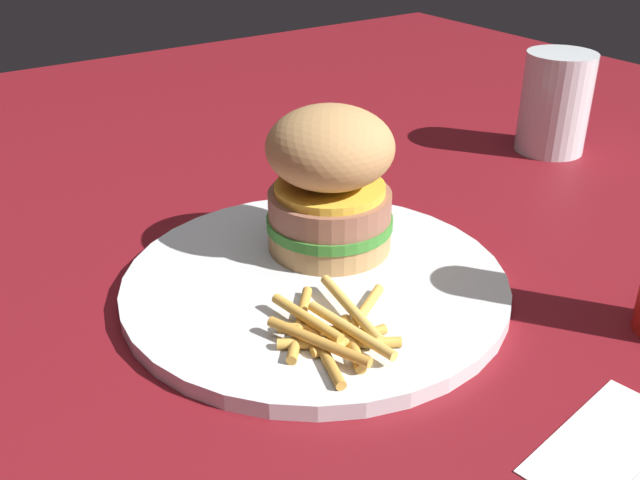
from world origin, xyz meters
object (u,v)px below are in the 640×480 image
sandwich (330,180)px  plate (320,282)px  drink_glass (554,107)px  fries_pile (334,330)px

sandwich → plate: bearing=135.8°
sandwich → drink_glass: bearing=-79.8°
drink_glass → plate: bearing=104.2°
sandwich → fries_pile: bearing=145.9°
sandwich → fries_pile: (-0.10, 0.07, -0.05)m
plate → fries_pile: fries_pile is taller
fries_pile → drink_glass: drink_glass is taller
fries_pile → drink_glass: (0.17, -0.42, 0.03)m
plate → fries_pile: size_ratio=2.78×
plate → sandwich: bearing=-44.2°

